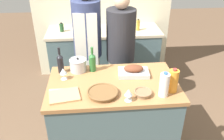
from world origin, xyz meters
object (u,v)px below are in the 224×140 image
(cutting_board, at_px, (64,96))
(wine_bottle_green, at_px, (92,62))
(person_cook_guest, at_px, (121,51))
(roasting_pan, at_px, (133,71))
(stock_pot, at_px, (78,65))
(condiment_bottle_tall, at_px, (62,28))
(person_cook_aproned, at_px, (88,46))
(knife_chef, at_px, (65,90))
(wicker_basket, at_px, (103,93))
(milk_jug, at_px, (164,85))
(wine_bottle_dark, at_px, (60,63))
(wine_glass_left, at_px, (129,93))
(juice_jug, at_px, (173,81))
(condiment_bottle_short, at_px, (138,25))
(wine_glass_right, at_px, (63,72))
(mixing_bowl, at_px, (143,93))

(cutting_board, bearing_deg, wine_bottle_green, 59.50)
(cutting_board, xyz_separation_m, person_cook_guest, (0.64, 0.97, -0.03))
(roasting_pan, xyz_separation_m, stock_pot, (-0.58, 0.14, 0.03))
(condiment_bottle_tall, height_order, person_cook_aproned, person_cook_aproned)
(knife_chef, height_order, person_cook_guest, person_cook_guest)
(wicker_basket, height_order, stock_pot, stock_pot)
(knife_chef, bearing_deg, milk_jug, -10.70)
(stock_pot, xyz_separation_m, wine_bottle_green, (0.16, -0.01, 0.04))
(roasting_pan, height_order, person_cook_guest, person_cook_guest)
(milk_jug, xyz_separation_m, wine_bottle_dark, (-0.97, 0.51, -0.00))
(person_cook_aproned, bearing_deg, knife_chef, -98.98)
(stock_pot, bearing_deg, cutting_board, -103.50)
(cutting_board, bearing_deg, wine_glass_left, -11.32)
(stock_pot, bearing_deg, wicker_basket, -63.33)
(roasting_pan, height_order, wine_glass_left, wine_glass_left)
(stock_pot, bearing_deg, juice_jug, -27.73)
(juice_jug, relative_size, condiment_bottle_short, 1.33)
(milk_jug, bearing_deg, stock_pot, 146.00)
(milk_jug, bearing_deg, wine_glass_left, -171.27)
(wicker_basket, height_order, juice_jug, juice_jug)
(wicker_basket, height_order, wine_glass_right, wine_glass_right)
(wine_bottle_dark, relative_size, wine_glass_left, 2.42)
(person_cook_guest, bearing_deg, wine_glass_left, -83.12)
(stock_pot, distance_m, wine_bottle_green, 0.16)
(person_cook_guest, bearing_deg, roasting_pan, -74.67)
(wicker_basket, distance_m, wine_glass_right, 0.50)
(knife_chef, height_order, condiment_bottle_short, condiment_bottle_short)
(stock_pot, bearing_deg, wine_glass_left, -51.73)
(juice_jug, bearing_deg, wicker_basket, -179.50)
(mixing_bowl, height_order, wine_bottle_dark, wine_bottle_dark)
(wine_glass_right, bearing_deg, condiment_bottle_tall, 96.09)
(cutting_board, xyz_separation_m, wine_glass_left, (0.57, -0.11, 0.08))
(stock_pot, relative_size, wine_glass_right, 1.45)
(knife_chef, distance_m, person_cook_aproned, 0.95)
(person_cook_guest, bearing_deg, milk_jug, -65.36)
(mixing_bowl, height_order, condiment_bottle_short, condiment_bottle_short)
(mixing_bowl, height_order, wine_bottle_green, wine_bottle_green)
(wicker_basket, distance_m, wine_bottle_dark, 0.63)
(roasting_pan, relative_size, cutting_board, 1.09)
(juice_jug, bearing_deg, knife_chef, 173.89)
(stock_pot, bearing_deg, mixing_bowl, -39.96)
(milk_jug, height_order, wine_bottle_green, wine_bottle_green)
(roasting_pan, relative_size, wine_bottle_dark, 1.15)
(stock_pot, xyz_separation_m, person_cook_guest, (0.52, 0.50, -0.09))
(stock_pot, distance_m, person_cook_guest, 0.73)
(cutting_board, distance_m, condiment_bottle_tall, 1.73)
(wine_bottle_green, bearing_deg, person_cook_guest, 54.44)
(person_cook_aproned, distance_m, person_cook_guest, 0.43)
(wine_glass_right, xyz_separation_m, person_cook_aproned, (0.25, 0.72, -0.04))
(roasting_pan, height_order, person_cook_aproned, person_cook_aproned)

